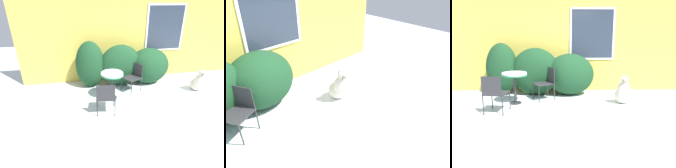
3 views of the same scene
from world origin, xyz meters
The scene contains 5 objects.
ground_plane centered at (0.00, 0.00, 0.00)m, with size 16.00×16.00×0.00m, color silver.
house_wall centered at (0.06, 2.20, 1.41)m, with size 8.00×0.10×2.78m.
shrub_right centered at (0.19, 1.67, 0.60)m, with size 1.38×1.06×1.20m.
patio_chair_near_table centered at (-0.48, 1.18, 0.49)m, with size 0.64×0.64×0.86m.
dog centered at (1.50, 0.74, 0.29)m, with size 0.49×0.61×0.76m.
Camera 2 is at (-1.31, -2.15, 2.80)m, focal length 35.00 mm.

